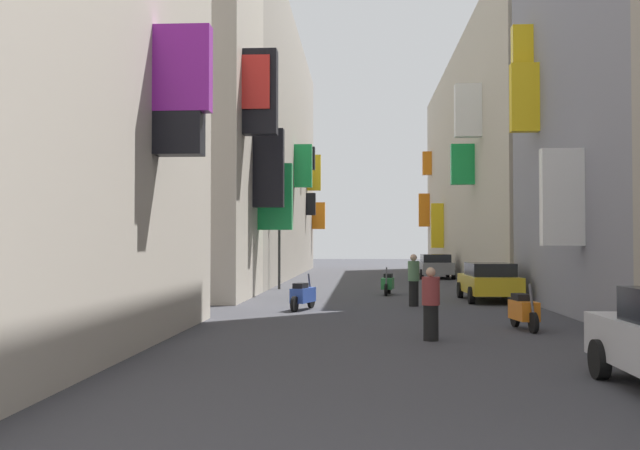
{
  "coord_description": "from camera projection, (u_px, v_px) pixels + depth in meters",
  "views": [
    {
      "loc": [
        -0.83,
        -3.13,
        2.03
      ],
      "look_at": [
        -2.59,
        27.99,
        2.89
      ],
      "focal_mm": 40.49,
      "sensor_mm": 36.0,
      "label": 1
    }
  ],
  "objects": [
    {
      "name": "scooter_green",
      "position": [
        388.0,
        283.0,
        29.27
      ],
      "size": [
        0.58,
        1.83,
        1.13
      ],
      "color": "#287F3D",
      "rests_on": "ground"
    },
    {
      "name": "building_left_mid_c",
      "position": [
        175.0,
        116.0,
        27.7
      ],
      "size": [
        7.39,
        6.63,
        14.02
      ],
      "color": "#B2A899",
      "rests_on": "ground"
    },
    {
      "name": "scooter_blue",
      "position": [
        303.0,
        295.0,
        22.44
      ],
      "size": [
        0.75,
        1.9,
        1.13
      ],
      "color": "#2D4CAD",
      "rests_on": "ground"
    },
    {
      "name": "parked_car_grey",
      "position": [
        435.0,
        266.0,
        43.54
      ],
      "size": [
        2.03,
        4.27,
        1.46
      ],
      "color": "slate",
      "rests_on": "ground"
    },
    {
      "name": "pedestrian_near_left",
      "position": [
        431.0,
        304.0,
        15.3
      ],
      "size": [
        0.45,
        0.45,
        1.55
      ],
      "color": "black",
      "rests_on": "ground"
    },
    {
      "name": "building_right_mid_c",
      "position": [
        501.0,
        165.0,
        45.41
      ],
      "size": [
        7.27,
        34.53,
        14.09
      ],
      "color": "#BCB29E",
      "rests_on": "ground"
    },
    {
      "name": "parked_car_yellow",
      "position": [
        489.0,
        281.0,
        26.06
      ],
      "size": [
        1.86,
        4.28,
        1.38
      ],
      "color": "gold",
      "rests_on": "ground"
    },
    {
      "name": "scooter_orange",
      "position": [
        524.0,
        310.0,
        17.22
      ],
      "size": [
        0.56,
        1.78,
        1.13
      ],
      "color": "orange",
      "rests_on": "ground"
    },
    {
      "name": "ground_plane",
      "position": [
        379.0,
        289.0,
        32.96
      ],
      "size": [
        140.0,
        140.0,
        0.0
      ],
      "primitive_type": "plane",
      "color": "#38383D"
    },
    {
      "name": "building_left_far",
      "position": [
        251.0,
        152.0,
        47.32
      ],
      "size": [
        7.12,
        32.59,
        16.27
      ],
      "color": "gray",
      "rests_on": "ground"
    },
    {
      "name": "traffic_light_near_corner",
      "position": [
        279.0,
        227.0,
        33.13
      ],
      "size": [
        0.26,
        0.34,
        4.21
      ],
      "color": "#2D2D2D",
      "rests_on": "ground"
    },
    {
      "name": "pedestrian_crossing",
      "position": [
        414.0,
        280.0,
        23.82
      ],
      "size": [
        0.4,
        0.4,
        1.72
      ],
      "color": "black",
      "rests_on": "ground"
    }
  ]
}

